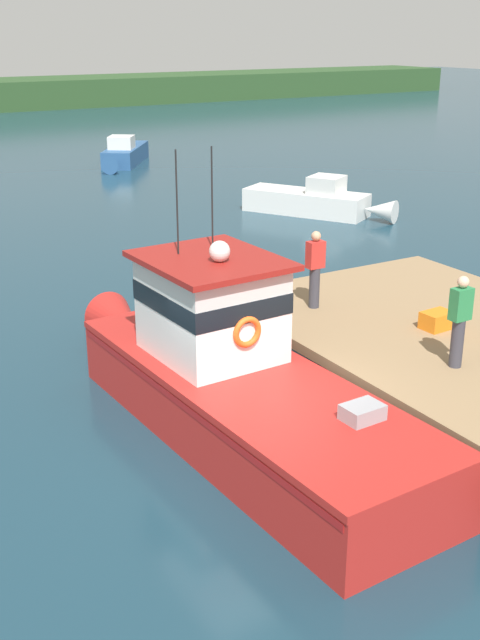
{
  "coord_description": "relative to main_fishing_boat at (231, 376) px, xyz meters",
  "views": [
    {
      "loc": [
        -6.03,
        -10.0,
        6.71
      ],
      "look_at": [
        1.2,
        2.29,
        1.4
      ],
      "focal_mm": 44.3,
      "sensor_mm": 36.0,
      "label": 1
    }
  ],
  "objects": [
    {
      "name": "deckhand_by_the_boat",
      "position": [
        3.34,
        -1.96,
        1.05
      ],
      "size": [
        0.36,
        0.22,
        1.63
      ],
      "color": "#383842",
      "rests_on": "dock"
    },
    {
      "name": "ground_plane",
      "position": [
        -0.17,
        -0.85,
        -1.01
      ],
      "size": [
        200.0,
        200.0,
        0.0
      ],
      "primitive_type": "plane",
      "color": "#193847"
    },
    {
      "name": "moored_boat_far_right",
      "position": [
        9.53,
        27.77,
        -0.49
      ],
      "size": [
        4.36,
        5.48,
        1.5
      ],
      "color": "#285184",
      "rests_on": "ground"
    },
    {
      "name": "deckhand_further_back",
      "position": [
        3.02,
        1.78,
        1.05
      ],
      "size": [
        0.36,
        0.22,
        1.63
      ],
      "color": "#383842",
      "rests_on": "dock"
    },
    {
      "name": "crate_single_by_cleat",
      "position": [
        4.36,
        -0.45,
        0.36
      ],
      "size": [
        0.62,
        0.47,
        0.34
      ],
      "primitive_type": "cube",
      "rotation": [
        0.0,
        0.0,
        0.06
      ],
      "color": "orange",
      "rests_on": "dock"
    },
    {
      "name": "main_fishing_boat",
      "position": [
        0.0,
        0.0,
        0.0
      ],
      "size": [
        2.93,
        9.88,
        4.8
      ],
      "color": "red",
      "rests_on": "ground"
    },
    {
      "name": "moored_boat_far_left",
      "position": [
        11.25,
        13.14,
        -0.49
      ],
      "size": [
        4.02,
        5.68,
        1.5
      ],
      "color": "white",
      "rests_on": "ground"
    },
    {
      "name": "dock",
      "position": [
        4.63,
        -0.85,
        0.07
      ],
      "size": [
        6.0,
        9.0,
        1.2
      ],
      "color": "#4C3D2D",
      "rests_on": "ground"
    }
  ]
}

